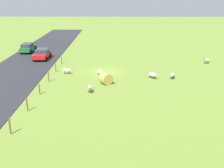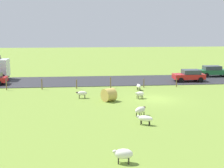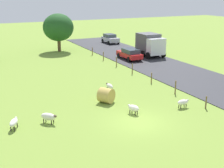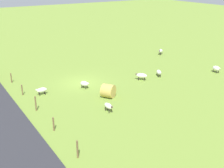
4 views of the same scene
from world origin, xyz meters
The scene contains 14 objects.
ground_plane centered at (0.00, 0.00, 0.00)m, with size 160.00×160.00×0.00m, color olive.
sheep_0 centered at (-8.28, 2.78, 0.49)m, with size 0.90×1.26×0.72m.
sheep_1 centered at (-14.84, 5.29, 0.52)m, with size 0.67×1.14×0.80m.
sheep_2 centered at (-5.90, 2.68, 0.51)m, with size 1.18×1.22×0.78m.
sheep_3 centered at (0.44, 1.54, 0.48)m, with size 0.84×1.08×0.73m.
sheep_4 centered at (4.67, 0.89, 0.48)m, with size 1.09×0.47×0.71m.
sheep_5 centered at (1.18, 7.39, 0.51)m, with size 0.50×1.14×0.73m.
sheep_6 centered at (-14.73, -4.35, 0.54)m, with size 1.13×0.91×0.79m.
hay_bale_0 centered at (-0.39, 4.76, 0.63)m, with size 1.27×1.27×1.10m, color tan.
fence_post_0 centered at (6.26, -4.03, 0.53)m, with size 0.12×0.12×1.06m, color brown.
fence_post_1 centered at (6.26, -0.03, 0.52)m, with size 0.12×0.12×1.04m, color brown.
fence_post_2 centered at (6.26, 3.96, 0.65)m, with size 0.12×0.12×1.29m, color brown.
fence_post_3 centered at (6.26, 7.96, 0.55)m, with size 0.12×0.12×1.09m, color brown.
fence_post_4 centered at (6.26, 11.95, 0.61)m, with size 0.12×0.12×1.22m, color brown.
Camera 4 is at (12.73, 26.28, 10.87)m, focal length 46.91 mm.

